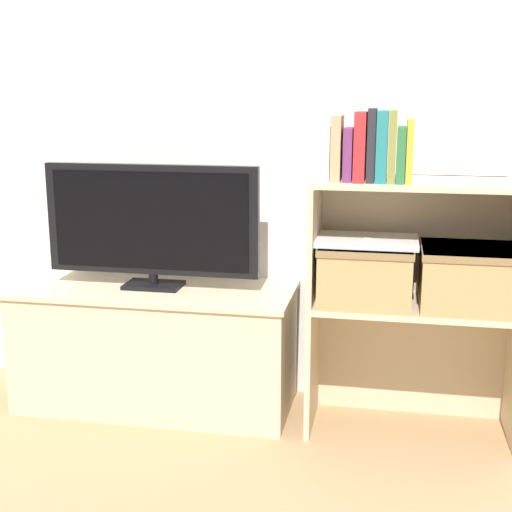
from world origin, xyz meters
TOP-DOWN VIEW (x-y plane):
  - ground_plane at (0.00, 0.00)m, footprint 16.00×16.00m
  - wall_back at (0.00, 0.45)m, footprint 10.00×0.05m
  - tv_stand at (-0.41, 0.21)m, footprint 1.09×0.44m
  - tv at (-0.41, 0.21)m, footprint 0.83×0.14m
  - bookshelf_lower_tier at (0.58, 0.23)m, footprint 0.74×0.34m
  - bookshelf_upper_tier at (0.58, 0.23)m, footprint 0.74×0.34m
  - book_ivory at (0.25, 0.10)m, footprint 0.04×0.12m
  - book_tan at (0.29, 0.10)m, footprint 0.03×0.16m
  - book_plum at (0.33, 0.10)m, footprint 0.03×0.12m
  - book_crimson at (0.37, 0.10)m, footprint 0.04×0.15m
  - book_charcoal at (0.41, 0.10)m, footprint 0.03×0.13m
  - book_teal at (0.44, 0.10)m, footprint 0.04×0.16m
  - book_olive at (0.48, 0.10)m, footprint 0.03×0.15m
  - book_forest at (0.51, 0.10)m, footprint 0.03×0.16m
  - book_mustard at (0.53, 0.10)m, footprint 0.02×0.15m
  - storage_basket_left at (0.40, 0.15)m, footprint 0.33×0.31m
  - storage_basket_right at (0.75, 0.15)m, footprint 0.33×0.31m
  - laptop at (0.40, 0.15)m, footprint 0.36×0.23m

SIDE VIEW (x-z plane):
  - ground_plane at x=0.00m, z-range 0.00..0.00m
  - tv_stand at x=-0.41m, z-range 0.00..0.49m
  - bookshelf_lower_tier at x=0.58m, z-range 0.06..0.55m
  - storage_basket_left at x=0.40m, z-range 0.50..0.72m
  - storage_basket_right at x=0.75m, z-range 0.50..0.72m
  - laptop at x=0.40m, z-range 0.70..0.73m
  - tv at x=-0.41m, z-range 0.50..0.98m
  - bookshelf_upper_tier at x=0.58m, z-range 0.55..0.99m
  - book_plum at x=0.33m, z-range 0.93..1.11m
  - book_forest at x=0.51m, z-range 0.93..1.12m
  - book_ivory at x=0.25m, z-range 0.93..1.12m
  - book_mustard at x=0.53m, z-range 0.93..1.14m
  - book_tan at x=0.29m, z-range 0.93..1.15m
  - book_crimson at x=0.37m, z-range 0.93..1.16m
  - book_teal at x=0.44m, z-range 0.93..1.17m
  - book_olive at x=0.48m, z-range 0.93..1.17m
  - book_charcoal at x=0.41m, z-range 0.93..1.17m
  - wall_back at x=0.00m, z-range 0.00..2.40m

